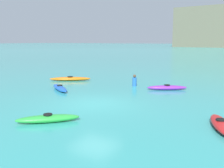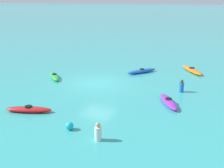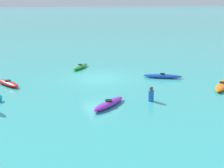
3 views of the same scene
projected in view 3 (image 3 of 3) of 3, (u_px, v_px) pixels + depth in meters
name	position (u px, v px, depth m)	size (l,w,h in m)	color
ground_plane	(100.00, 78.00, 22.37)	(600.00, 600.00, 0.00)	#38ADA8
kayak_orange	(223.00, 85.00, 19.89)	(3.26, 2.60, 0.37)	orange
kayak_blue	(162.00, 76.00, 22.31)	(2.79, 2.13, 0.37)	blue
kayak_red	(8.00, 83.00, 20.38)	(1.55, 2.71, 0.37)	red
kayak_green	(80.00, 67.00, 25.53)	(2.27, 2.28, 0.37)	green
kayak_purple	(109.00, 103.00, 16.29)	(2.70, 2.03, 0.37)	purple
person_near_shore	(151.00, 95.00, 17.10)	(0.36, 0.36, 0.88)	blue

